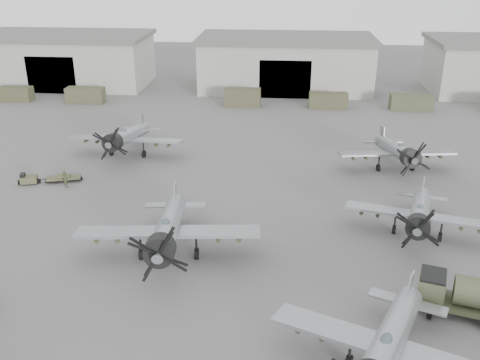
{
  "coord_description": "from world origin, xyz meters",
  "views": [
    {
      "loc": [
        -0.07,
        -28.57,
        21.65
      ],
      "look_at": [
        -3.8,
        15.79,
        2.5
      ],
      "focal_mm": 40.0,
      "sensor_mm": 36.0,
      "label": 1
    }
  ],
  "objects_px": {
    "aircraft_far_0": "(126,137)",
    "aircraft_far_1": "(398,151)",
    "tug_trailer": "(42,179)",
    "ground_crew": "(66,179)",
    "aircraft_mid_1": "(167,230)",
    "aircraft_mid_2": "(420,214)",
    "aircraft_near_1": "(387,346)",
    "fuel_tanker": "(475,296)"
  },
  "relations": [
    {
      "from": "aircraft_far_1",
      "to": "aircraft_mid_2",
      "type": "bearing_deg",
      "value": -101.61
    },
    {
      "from": "aircraft_far_0",
      "to": "aircraft_far_1",
      "type": "relative_size",
      "value": 1.04
    },
    {
      "from": "aircraft_mid_1",
      "to": "tug_trailer",
      "type": "height_order",
      "value": "aircraft_mid_1"
    },
    {
      "from": "aircraft_mid_1",
      "to": "aircraft_far_0",
      "type": "height_order",
      "value": "aircraft_mid_1"
    },
    {
      "from": "aircraft_mid_1",
      "to": "ground_crew",
      "type": "bearing_deg",
      "value": 130.39
    },
    {
      "from": "tug_trailer",
      "to": "ground_crew",
      "type": "distance_m",
      "value": 3.0
    },
    {
      "from": "aircraft_near_1",
      "to": "tug_trailer",
      "type": "relative_size",
      "value": 2.17
    },
    {
      "from": "aircraft_far_0",
      "to": "aircraft_near_1",
      "type": "bearing_deg",
      "value": -50.25
    },
    {
      "from": "aircraft_far_1",
      "to": "tug_trailer",
      "type": "bearing_deg",
      "value": -178.14
    },
    {
      "from": "fuel_tanker",
      "to": "aircraft_mid_1",
      "type": "bearing_deg",
      "value": -177.44
    },
    {
      "from": "tug_trailer",
      "to": "aircraft_far_0",
      "type": "bearing_deg",
      "value": 36.0
    },
    {
      "from": "aircraft_mid_1",
      "to": "fuel_tanker",
      "type": "distance_m",
      "value": 21.47
    },
    {
      "from": "fuel_tanker",
      "to": "aircraft_mid_2",
      "type": "bearing_deg",
      "value": 113.71
    },
    {
      "from": "aircraft_mid_2",
      "to": "aircraft_near_1",
      "type": "bearing_deg",
      "value": -92.46
    },
    {
      "from": "aircraft_far_0",
      "to": "tug_trailer",
      "type": "bearing_deg",
      "value": -124.48
    },
    {
      "from": "aircraft_mid_2",
      "to": "ground_crew",
      "type": "distance_m",
      "value": 33.33
    },
    {
      "from": "aircraft_mid_1",
      "to": "ground_crew",
      "type": "xyz_separation_m",
      "value": [
        -12.93,
        12.48,
        -1.67
      ]
    },
    {
      "from": "aircraft_mid_1",
      "to": "aircraft_far_0",
      "type": "distance_m",
      "value": 23.37
    },
    {
      "from": "aircraft_near_1",
      "to": "fuel_tanker",
      "type": "xyz_separation_m",
      "value": [
        6.59,
        6.19,
        -0.8
      ]
    },
    {
      "from": "aircraft_near_1",
      "to": "ground_crew",
      "type": "distance_m",
      "value": 36.16
    },
    {
      "from": "aircraft_far_0",
      "to": "aircraft_mid_1",
      "type": "bearing_deg",
      "value": -62.46
    },
    {
      "from": "aircraft_mid_1",
      "to": "aircraft_far_1",
      "type": "bearing_deg",
      "value": 38.06
    },
    {
      "from": "aircraft_mid_2",
      "to": "aircraft_far_1",
      "type": "relative_size",
      "value": 0.97
    },
    {
      "from": "ground_crew",
      "to": "aircraft_mid_2",
      "type": "bearing_deg",
      "value": -95.85
    },
    {
      "from": "aircraft_far_1",
      "to": "tug_trailer",
      "type": "relative_size",
      "value": 2.09
    },
    {
      "from": "aircraft_far_0",
      "to": "ground_crew",
      "type": "bearing_deg",
      "value": -107.97
    },
    {
      "from": "aircraft_mid_1",
      "to": "aircraft_far_1",
      "type": "height_order",
      "value": "aircraft_mid_1"
    },
    {
      "from": "tug_trailer",
      "to": "aircraft_far_1",
      "type": "bearing_deg",
      "value": -5.66
    },
    {
      "from": "tug_trailer",
      "to": "aircraft_mid_1",
      "type": "bearing_deg",
      "value": -55.6
    },
    {
      "from": "aircraft_near_1",
      "to": "aircraft_far_1",
      "type": "relative_size",
      "value": 1.04
    },
    {
      "from": "aircraft_mid_1",
      "to": "aircraft_far_0",
      "type": "relative_size",
      "value": 1.09
    },
    {
      "from": "aircraft_far_0",
      "to": "tug_trailer",
      "type": "relative_size",
      "value": 2.18
    },
    {
      "from": "aircraft_near_1",
      "to": "aircraft_mid_2",
      "type": "bearing_deg",
      "value": 94.96
    },
    {
      "from": "aircraft_mid_1",
      "to": "ground_crew",
      "type": "relative_size",
      "value": 8.06
    },
    {
      "from": "ground_crew",
      "to": "fuel_tanker",
      "type": "bearing_deg",
      "value": -110.53
    },
    {
      "from": "aircraft_near_1",
      "to": "ground_crew",
      "type": "xyz_separation_m",
      "value": [
        -27.16,
        23.83,
        -1.51
      ]
    },
    {
      "from": "aircraft_far_1",
      "to": "tug_trailer",
      "type": "xyz_separation_m",
      "value": [
        -36.24,
        -6.23,
        -1.8
      ]
    },
    {
      "from": "aircraft_mid_1",
      "to": "aircraft_far_1",
      "type": "relative_size",
      "value": 1.13
    },
    {
      "from": "fuel_tanker",
      "to": "ground_crew",
      "type": "height_order",
      "value": "fuel_tanker"
    },
    {
      "from": "aircraft_near_1",
      "to": "aircraft_far_0",
      "type": "xyz_separation_m",
      "value": [
        -23.52,
        32.8,
        -0.04
      ]
    },
    {
      "from": "ground_crew",
      "to": "aircraft_mid_1",
      "type": "bearing_deg",
      "value": -126.9
    },
    {
      "from": "aircraft_far_0",
      "to": "aircraft_far_1",
      "type": "bearing_deg",
      "value": 0.48
    }
  ]
}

